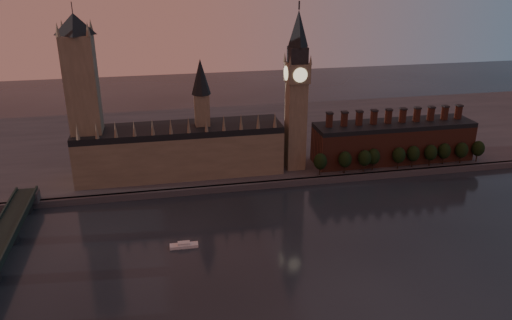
{
  "coord_description": "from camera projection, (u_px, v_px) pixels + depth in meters",
  "views": [
    {
      "loc": [
        -76.81,
        -188.88,
        131.95
      ],
      "look_at": [
        -27.42,
        55.0,
        33.46
      ],
      "focal_mm": 35.0,
      "sensor_mm": 36.0,
      "label": 1
    }
  ],
  "objects": [
    {
      "name": "embankment_tree_0",
      "position": [
        320.0,
        161.0,
        319.55
      ],
      "size": [
        8.6,
        8.6,
        14.88
      ],
      "color": "black",
      "rests_on": "north_bank"
    },
    {
      "name": "embankment_tree_4",
      "position": [
        399.0,
        155.0,
        329.97
      ],
      "size": [
        8.6,
        8.6,
        14.88
      ],
      "color": "black",
      "rests_on": "north_bank"
    },
    {
      "name": "embankment_tree_9",
      "position": [
        478.0,
        149.0,
        341.8
      ],
      "size": [
        8.6,
        8.6,
        14.88
      ],
      "color": "black",
      "rests_on": "north_bank"
    },
    {
      "name": "river_boat",
      "position": [
        184.0,
        245.0,
        248.28
      ],
      "size": [
        14.17,
        4.35,
        2.82
      ],
      "rotation": [
        0.0,
        0.0,
        -0.02
      ],
      "color": "white",
      "rests_on": "ground"
    },
    {
      "name": "embankment_tree_5",
      "position": [
        413.0,
        154.0,
        332.65
      ],
      "size": [
        8.6,
        8.6,
        14.88
      ],
      "color": "black",
      "rests_on": "north_bank"
    },
    {
      "name": "ground",
      "position": [
        336.0,
        264.0,
        234.87
      ],
      "size": [
        900.0,
        900.0,
        0.0
      ],
      "primitive_type": "plane",
      "color": "black",
      "rests_on": "ground"
    },
    {
      "name": "embankment_tree_6",
      "position": [
        431.0,
        153.0,
        334.53
      ],
      "size": [
        8.6,
        8.6,
        14.88
      ],
      "color": "black",
      "rests_on": "north_bank"
    },
    {
      "name": "big_ben",
      "position": [
        297.0,
        90.0,
        316.04
      ],
      "size": [
        15.0,
        15.0,
        107.0
      ],
      "color": "gray",
      "rests_on": "north_bank"
    },
    {
      "name": "north_bank",
      "position": [
        259.0,
        138.0,
        396.38
      ],
      "size": [
        900.0,
        182.0,
        4.0
      ],
      "color": "#4B4B50",
      "rests_on": "ground"
    },
    {
      "name": "chimney_block",
      "position": [
        393.0,
        141.0,
        343.32
      ],
      "size": [
        110.0,
        25.0,
        37.0
      ],
      "color": "brown",
      "rests_on": "north_bank"
    },
    {
      "name": "embankment_tree_2",
      "position": [
        365.0,
        158.0,
        325.06
      ],
      "size": [
        8.6,
        8.6,
        14.88
      ],
      "color": "black",
      "rests_on": "north_bank"
    },
    {
      "name": "palace_of_westminster",
      "position": [
        181.0,
        148.0,
        319.74
      ],
      "size": [
        130.0,
        30.3,
        74.0
      ],
      "color": "gray",
      "rests_on": "north_bank"
    },
    {
      "name": "embankment_tree_7",
      "position": [
        444.0,
        151.0,
        337.4
      ],
      "size": [
        8.6,
        8.6,
        14.88
      ],
      "color": "black",
      "rests_on": "north_bank"
    },
    {
      "name": "embankment_tree_3",
      "position": [
        373.0,
        157.0,
        327.63
      ],
      "size": [
        8.6,
        8.6,
        14.88
      ],
      "color": "black",
      "rests_on": "north_bank"
    },
    {
      "name": "embankment_tree_1",
      "position": [
        345.0,
        159.0,
        322.91
      ],
      "size": [
        8.6,
        8.6,
        14.88
      ],
      "color": "black",
      "rests_on": "north_bank"
    },
    {
      "name": "victoria_tower",
      "position": [
        83.0,
        95.0,
        295.77
      ],
      "size": [
        24.0,
        24.0,
        108.0
      ],
      "color": "gray",
      "rests_on": "north_bank"
    },
    {
      "name": "embankment_tree_8",
      "position": [
        462.0,
        150.0,
        338.86
      ],
      "size": [
        8.6,
        8.6,
        14.88
      ],
      "color": "black",
      "rests_on": "north_bank"
    }
  ]
}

